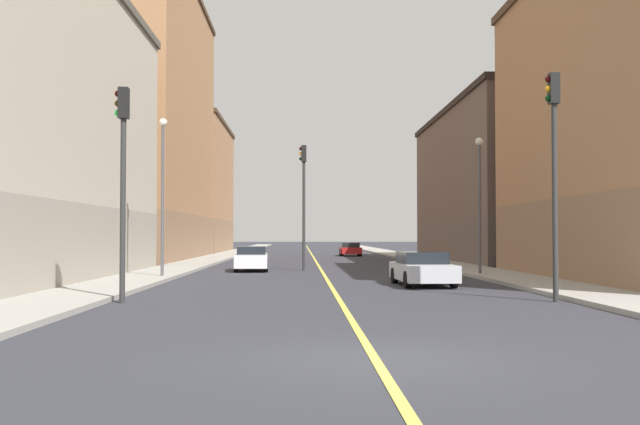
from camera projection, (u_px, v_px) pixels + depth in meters
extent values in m
plane|color=#2F3038|center=(375.00, 359.00, 11.60)|extent=(400.00, 400.00, 0.00)
cube|color=#9E9B93|center=(413.00, 258.00, 60.78)|extent=(2.84, 168.00, 0.15)
cube|color=#9E9B93|center=(215.00, 258.00, 60.35)|extent=(2.84, 168.00, 0.15)
cube|color=#E5D14C|center=(314.00, 259.00, 60.56)|extent=(0.16, 154.00, 0.01)
cube|color=brown|center=(517.00, 241.00, 55.07)|extent=(10.92, 25.45, 3.03)
cube|color=brown|center=(517.00, 168.00, 55.23)|extent=(10.92, 25.45, 7.86)
cube|color=#2B221D|center=(516.00, 112.00, 55.36)|extent=(11.22, 25.75, 0.40)
cube|color=#8F6B4F|center=(124.00, 237.00, 58.26)|extent=(10.92, 25.34, 3.55)
cube|color=#A8754C|center=(126.00, 103.00, 58.58)|extent=(10.92, 25.34, 17.63)
cube|color=#8F6B4F|center=(176.00, 236.00, 82.28)|extent=(10.92, 20.52, 3.60)
cube|color=#A8754C|center=(176.00, 173.00, 82.50)|extent=(10.92, 20.52, 10.39)
cube|color=#4B3422|center=(176.00, 125.00, 82.66)|extent=(11.22, 20.82, 0.40)
cylinder|color=#2D2D2D|center=(555.00, 202.00, 21.67)|extent=(0.16, 0.16, 5.80)
cube|color=black|center=(554.00, 88.00, 21.77)|extent=(0.28, 0.32, 0.90)
sphere|color=#320404|center=(548.00, 79.00, 21.77)|extent=(0.20, 0.20, 0.20)
sphere|color=orange|center=(548.00, 89.00, 21.77)|extent=(0.20, 0.20, 0.20)
sphere|color=black|center=(548.00, 98.00, 21.76)|extent=(0.20, 0.20, 0.20)
cylinder|color=#2D2D2D|center=(123.00, 210.00, 21.32)|extent=(0.16, 0.16, 5.31)
cube|color=black|center=(124.00, 103.00, 21.42)|extent=(0.28, 0.32, 0.90)
sphere|color=#320404|center=(118.00, 94.00, 21.42)|extent=(0.20, 0.20, 0.20)
sphere|color=#352204|center=(118.00, 103.00, 21.41)|extent=(0.20, 0.20, 0.20)
sphere|color=green|center=(118.00, 113.00, 21.40)|extent=(0.20, 0.20, 0.20)
cylinder|color=#2D2D2D|center=(304.00, 216.00, 40.66)|extent=(0.16, 0.16, 5.97)
cube|color=black|center=(304.00, 154.00, 40.76)|extent=(0.28, 0.32, 0.90)
sphere|color=#320404|center=(301.00, 149.00, 40.76)|extent=(0.20, 0.20, 0.20)
sphere|color=orange|center=(301.00, 154.00, 40.76)|extent=(0.20, 0.20, 0.20)
sphere|color=black|center=(301.00, 159.00, 40.75)|extent=(0.20, 0.20, 0.20)
cylinder|color=#4C4C51|center=(480.00, 209.00, 34.89)|extent=(0.14, 0.14, 6.06)
sphere|color=#EAEACC|center=(479.00, 141.00, 34.98)|extent=(0.36, 0.36, 0.36)
cylinder|color=#4C4C51|center=(163.00, 200.00, 32.89)|extent=(0.14, 0.14, 6.66)
sphere|color=#EAEACC|center=(163.00, 122.00, 33.00)|extent=(0.36, 0.36, 0.36)
cube|color=silver|center=(423.00, 272.00, 28.51)|extent=(2.06, 4.55, 0.63)
cube|color=black|center=(422.00, 258.00, 28.73)|extent=(1.74, 2.35, 0.45)
cylinder|color=black|center=(395.00, 275.00, 29.83)|extent=(0.25, 0.65, 0.64)
cylinder|color=black|center=(437.00, 275.00, 29.95)|extent=(0.25, 0.65, 0.64)
cylinder|color=black|center=(408.00, 280.00, 27.07)|extent=(0.25, 0.65, 0.64)
cylinder|color=black|center=(454.00, 279.00, 27.19)|extent=(0.25, 0.65, 0.64)
cube|color=red|center=(350.00, 250.00, 68.85)|extent=(1.87, 3.93, 0.58)
cube|color=black|center=(350.00, 245.00, 68.85)|extent=(1.62, 1.70, 0.45)
cylinder|color=black|center=(341.00, 252.00, 70.02)|extent=(0.23, 0.64, 0.64)
cylinder|color=black|center=(358.00, 252.00, 70.09)|extent=(0.23, 0.64, 0.64)
cylinder|color=black|center=(342.00, 253.00, 67.60)|extent=(0.23, 0.64, 0.64)
cylinder|color=black|center=(361.00, 253.00, 67.67)|extent=(0.23, 0.64, 0.64)
cube|color=white|center=(252.00, 261.00, 40.17)|extent=(1.91, 4.64, 0.69)
cube|color=black|center=(252.00, 250.00, 40.22)|extent=(1.60, 2.23, 0.42)
cylinder|color=black|center=(238.00, 264.00, 41.52)|extent=(0.25, 0.65, 0.64)
cylinder|color=black|center=(266.00, 264.00, 41.63)|extent=(0.25, 0.65, 0.64)
cylinder|color=black|center=(236.00, 266.00, 38.69)|extent=(0.25, 0.65, 0.64)
cylinder|color=black|center=(266.00, 266.00, 38.80)|extent=(0.25, 0.65, 0.64)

